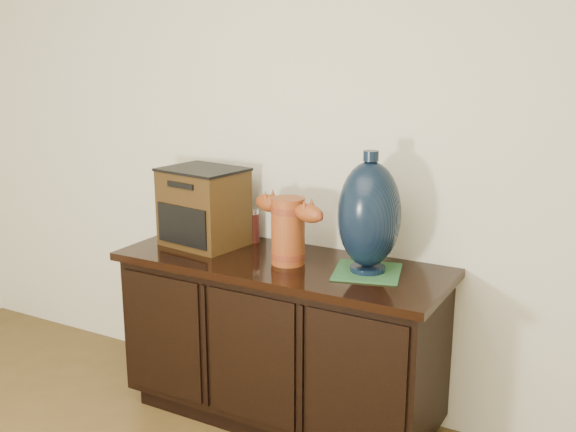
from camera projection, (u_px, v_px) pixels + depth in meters
The scene contains 6 objects.
sideboard at pixel (281, 339), 3.01m from camera, with size 1.46×0.56×0.75m.
terracotta_vessel at pixel (288, 227), 2.84m from camera, with size 0.40×0.20×0.29m.
tv_radio at pixel (204, 207), 3.11m from camera, with size 0.40×0.34×0.36m.
green_mat at pixel (367, 272), 2.76m from camera, with size 0.27×0.27×0.01m, color #295B30.
lamp_base at pixel (369, 215), 2.70m from camera, with size 0.31×0.31×0.50m.
spray_can at pixel (254, 226), 3.18m from camera, with size 0.05×0.05×0.16m.
Camera 1 is at (1.37, -0.19, 1.66)m, focal length 42.00 mm.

